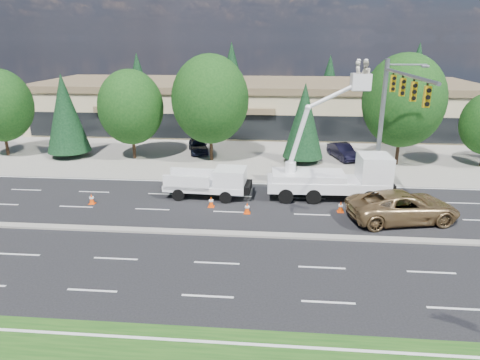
# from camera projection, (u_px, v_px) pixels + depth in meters

# --- Properties ---
(ground) EXTENTS (140.00, 140.00, 0.00)m
(ground) POSITION_uv_depth(u_px,v_px,m) (225.00, 234.00, 23.57)
(ground) COLOR black
(ground) RESTS_ON ground
(concrete_apron) EXTENTS (140.00, 22.00, 0.01)m
(concrete_apron) POSITION_uv_depth(u_px,v_px,m) (249.00, 147.00, 42.48)
(concrete_apron) COLOR gray
(concrete_apron) RESTS_ON ground
(road_median) EXTENTS (120.00, 0.55, 0.12)m
(road_median) POSITION_uv_depth(u_px,v_px,m) (225.00, 233.00, 23.55)
(road_median) COLOR gray
(road_median) RESTS_ON ground
(strip_mall) EXTENTS (50.40, 15.40, 5.50)m
(strip_mall) POSITION_uv_depth(u_px,v_px,m) (255.00, 104.00, 51.02)
(strip_mall) COLOR #C7B489
(strip_mall) RESTS_ON ground
(tree_front_a) EXTENTS (5.65, 5.65, 7.85)m
(tree_front_a) POSITION_uv_depth(u_px,v_px,m) (0.00, 105.00, 38.11)
(tree_front_a) COLOR #332114
(tree_front_a) RESTS_ON ground
(tree_front_b) EXTENTS (3.79, 3.79, 7.47)m
(tree_front_b) POSITION_uv_depth(u_px,v_px,m) (65.00, 113.00, 37.81)
(tree_front_b) COLOR #332114
(tree_front_b) RESTS_ON ground
(tree_front_c) EXTENTS (5.65, 5.65, 7.85)m
(tree_front_c) POSITION_uv_depth(u_px,v_px,m) (131.00, 107.00, 37.13)
(tree_front_c) COLOR #332114
(tree_front_c) RESTS_ON ground
(tree_front_d) EXTENTS (6.58, 6.58, 9.13)m
(tree_front_d) POSITION_uv_depth(u_px,v_px,m) (210.00, 99.00, 36.32)
(tree_front_d) COLOR #332114
(tree_front_d) RESTS_ON ground
(tree_front_e) EXTENTS (3.46, 3.46, 6.83)m
(tree_front_e) POSITION_uv_depth(u_px,v_px,m) (304.00, 121.00, 36.19)
(tree_front_e) COLOR #332114
(tree_front_e) RESTS_ON ground
(tree_front_f) EXTENTS (6.68, 6.68, 9.26)m
(tree_front_f) POSITION_uv_depth(u_px,v_px,m) (404.00, 101.00, 34.98)
(tree_front_f) COLOR #332114
(tree_front_f) RESTS_ON ground
(tree_back_a) EXTENTS (4.24, 4.24, 8.36)m
(tree_back_a) POSITION_uv_depth(u_px,v_px,m) (138.00, 79.00, 63.35)
(tree_back_a) COLOR #332114
(tree_back_a) RESTS_ON ground
(tree_back_b) EXTENTS (5.00, 5.00, 9.86)m
(tree_back_b) POSITION_uv_depth(u_px,v_px,m) (232.00, 75.00, 61.95)
(tree_back_b) COLOR #332114
(tree_back_b) RESTS_ON ground
(tree_back_c) EXTENTS (4.13, 4.13, 8.13)m
(tree_back_c) POSITION_uv_depth(u_px,v_px,m) (329.00, 82.00, 61.09)
(tree_back_c) COLOR #332114
(tree_back_c) RESTS_ON ground
(tree_back_d) EXTENTS (4.98, 4.98, 9.82)m
(tree_back_d) POSITION_uv_depth(u_px,v_px,m) (416.00, 76.00, 59.82)
(tree_back_d) COLOR #332114
(tree_back_d) RESTS_ON ground
(signal_mast) EXTENTS (2.76, 10.16, 9.00)m
(signal_mast) POSITION_uv_depth(u_px,v_px,m) (391.00, 107.00, 27.50)
(signal_mast) COLOR gray
(signal_mast) RESTS_ON ground
(utility_pickup) EXTENTS (5.56, 2.40, 2.09)m
(utility_pickup) POSITION_uv_depth(u_px,v_px,m) (211.00, 185.00, 28.81)
(utility_pickup) COLOR white
(utility_pickup) RESTS_ON ground
(bucket_truck) EXTENTS (8.05, 2.79, 9.10)m
(bucket_truck) POSITION_uv_depth(u_px,v_px,m) (338.00, 171.00, 28.29)
(bucket_truck) COLOR white
(bucket_truck) RESTS_ON ground
(traffic_cone_a) EXTENTS (0.40, 0.40, 0.70)m
(traffic_cone_a) POSITION_uv_depth(u_px,v_px,m) (92.00, 199.00, 27.83)
(traffic_cone_a) COLOR #EF4407
(traffic_cone_a) RESTS_ON ground
(traffic_cone_b) EXTENTS (0.40, 0.40, 0.70)m
(traffic_cone_b) POSITION_uv_depth(u_px,v_px,m) (211.00, 202.00, 27.31)
(traffic_cone_b) COLOR #EF4407
(traffic_cone_b) RESTS_ON ground
(traffic_cone_c) EXTENTS (0.40, 0.40, 0.70)m
(traffic_cone_c) POSITION_uv_depth(u_px,v_px,m) (247.00, 208.00, 26.31)
(traffic_cone_c) COLOR #EF4407
(traffic_cone_c) RESTS_ON ground
(traffic_cone_d) EXTENTS (0.40, 0.40, 0.70)m
(traffic_cone_d) POSITION_uv_depth(u_px,v_px,m) (341.00, 207.00, 26.51)
(traffic_cone_d) COLOR #EF4407
(traffic_cone_d) RESTS_ON ground
(minivan) EXTENTS (6.89, 4.22, 1.78)m
(minivan) POSITION_uv_depth(u_px,v_px,m) (403.00, 206.00, 25.10)
(minivan) COLOR olive
(minivan) RESTS_ON ground
(parked_car_west) EXTENTS (2.67, 4.39, 1.40)m
(parked_car_west) POSITION_uv_depth(u_px,v_px,m) (198.00, 145.00, 40.30)
(parked_car_west) COLOR black
(parked_car_west) RESTS_ON ground
(parked_car_east) EXTENTS (2.50, 4.27, 1.33)m
(parked_car_east) POSITION_uv_depth(u_px,v_px,m) (342.00, 151.00, 38.25)
(parked_car_east) COLOR black
(parked_car_east) RESTS_ON ground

